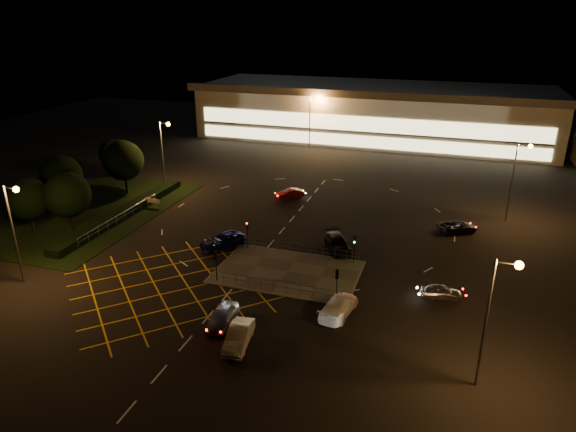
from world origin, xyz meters
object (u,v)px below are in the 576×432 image
(signal_ne, at_px, (354,243))
(car_far_dkgrey, at_px, (337,243))
(car_right_silver, at_px, (441,292))
(car_near_silver, at_px, (222,316))
(car_circ_red, at_px, (290,193))
(car_left_blue, at_px, (222,241))
(car_queue_white, at_px, (239,336))
(car_approach_white, at_px, (339,306))
(signal_se, at_px, (337,279))
(car_east_grey, at_px, (457,227))
(signal_sw, at_px, (216,260))
(signal_nw, at_px, (247,229))

(signal_ne, xyz_separation_m, car_far_dkgrey, (-2.40, 2.81, -1.58))
(signal_ne, height_order, car_right_silver, signal_ne)
(car_near_silver, height_order, car_circ_red, car_near_silver)
(car_left_blue, distance_m, car_far_dkgrey, 12.93)
(car_queue_white, height_order, car_approach_white, car_approach_white)
(signal_se, distance_m, car_east_grey, 22.66)
(signal_sw, xyz_separation_m, car_circ_red, (-0.69, 25.65, -1.73))
(signal_se, height_order, car_right_silver, signal_se)
(car_far_dkgrey, bearing_deg, signal_nw, 169.78)
(car_near_silver, height_order, car_right_silver, car_near_silver)
(car_left_blue, bearing_deg, signal_nw, 38.15)
(car_queue_white, relative_size, car_approach_white, 0.86)
(car_left_blue, bearing_deg, car_queue_white, -31.18)
(signal_nw, distance_m, car_left_blue, 3.37)
(signal_nw, relative_size, signal_ne, 1.00)
(car_near_silver, distance_m, car_approach_white, 10.08)
(signal_nw, bearing_deg, car_approach_white, -38.29)
(car_right_silver, distance_m, car_east_grey, 16.59)
(car_circ_red, bearing_deg, car_far_dkgrey, -1.05)
(signal_sw, height_order, car_east_grey, signal_sw)
(signal_se, distance_m, signal_nw, 14.41)
(signal_nw, bearing_deg, signal_se, -33.65)
(signal_sw, distance_m, car_queue_white, 10.85)
(signal_sw, height_order, car_left_blue, signal_sw)
(car_far_dkgrey, distance_m, car_right_silver, 13.53)
(car_east_grey, bearing_deg, signal_ne, 109.21)
(car_queue_white, bearing_deg, car_far_dkgrey, 71.78)
(car_far_dkgrey, height_order, car_approach_white, car_approach_white)
(signal_ne, height_order, car_left_blue, signal_ne)
(signal_nw, bearing_deg, car_right_silver, -11.71)
(car_near_silver, distance_m, car_far_dkgrey, 18.38)
(signal_nw, bearing_deg, car_near_silver, -75.82)
(signal_se, bearing_deg, car_near_silver, 38.48)
(signal_ne, xyz_separation_m, car_left_blue, (-14.92, -0.42, -1.62))
(car_circ_red, bearing_deg, car_left_blue, -42.78)
(signal_sw, relative_size, car_right_silver, 0.83)
(car_queue_white, distance_m, car_east_grey, 33.14)
(car_east_grey, relative_size, car_approach_white, 0.87)
(car_near_silver, bearing_deg, car_right_silver, 25.55)
(signal_ne, bearing_deg, signal_se, -90.00)
(signal_se, xyz_separation_m, car_circ_red, (-12.69, 25.65, -1.73))
(car_far_dkgrey, height_order, car_right_silver, car_far_dkgrey)
(signal_se, relative_size, signal_nw, 1.00)
(car_circ_red, bearing_deg, signal_nw, -33.51)
(car_queue_white, bearing_deg, car_approach_white, 37.98)
(signal_nw, bearing_deg, car_queue_white, -69.96)
(car_circ_red, bearing_deg, signal_sw, -34.21)
(signal_ne, xyz_separation_m, car_queue_white, (-5.87, -16.80, -1.60))
(signal_se, height_order, car_far_dkgrey, signal_se)
(signal_se, xyz_separation_m, car_queue_white, (-5.87, -8.81, -1.60))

